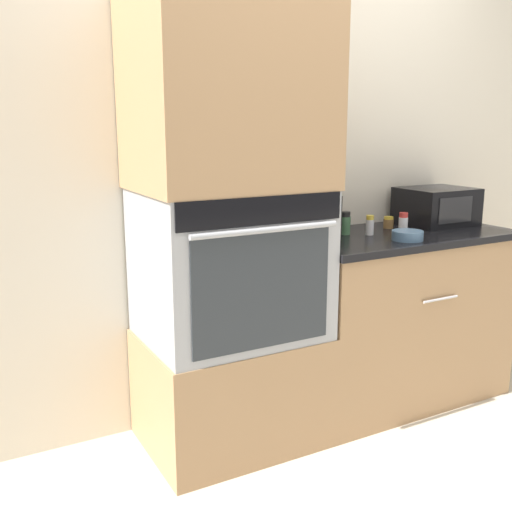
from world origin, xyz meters
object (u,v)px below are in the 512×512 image
at_px(bowl, 407,235).
at_px(condiment_jar_near, 403,224).
at_px(wall_oven, 230,264).
at_px(microwave, 436,206).
at_px(condiment_jar_back, 345,223).
at_px(knife_block, 323,217).
at_px(condiment_jar_mid, 388,223).
at_px(condiment_jar_far, 370,225).

relative_size(bowl, condiment_jar_near, 1.38).
height_order(wall_oven, condiment_jar_near, wall_oven).
height_order(microwave, condiment_jar_near, microwave).
bearing_deg(microwave, condiment_jar_near, -158.87).
relative_size(condiment_jar_near, condiment_jar_back, 0.94).
distance_m(knife_block, condiment_jar_near, 0.46).
bearing_deg(condiment_jar_mid, condiment_jar_near, -105.89).
xyz_separation_m(condiment_jar_far, condiment_jar_back, (-0.10, 0.08, 0.01)).
bearing_deg(condiment_jar_mid, wall_oven, -172.93).
bearing_deg(condiment_jar_far, condiment_jar_near, -19.05).
distance_m(wall_oven, condiment_jar_near, 0.97).
height_order(bowl, condiment_jar_mid, condiment_jar_mid).
distance_m(knife_block, condiment_jar_back, 0.19).
distance_m(knife_block, bowl, 0.42).
relative_size(condiment_jar_mid, condiment_jar_far, 0.62).
xyz_separation_m(knife_block, condiment_jar_near, (0.45, -0.07, -0.06)).
bearing_deg(knife_block, microwave, 4.76).
height_order(wall_oven, bowl, wall_oven).
xyz_separation_m(wall_oven, knife_block, (0.52, 0.04, 0.16)).
bearing_deg(wall_oven, bowl, -11.49).
height_order(condiment_jar_near, condiment_jar_back, condiment_jar_back).
distance_m(microwave, condiment_jar_back, 0.64).
height_order(condiment_jar_mid, condiment_jar_far, condiment_jar_far).
bearing_deg(bowl, condiment_jar_mid, 64.69).
xyz_separation_m(wall_oven, condiment_jar_mid, (1.01, 0.13, 0.09)).
bearing_deg(condiment_jar_back, condiment_jar_far, -37.25).
height_order(bowl, condiment_jar_far, condiment_jar_far).
bearing_deg(microwave, wall_oven, -175.53).
bearing_deg(condiment_jar_near, bowl, -124.82).
bearing_deg(wall_oven, condiment_jar_far, 1.44).
relative_size(wall_oven, condiment_jar_mid, 12.16).
xyz_separation_m(microwave, bowl, (-0.47, -0.28, -0.08)).
xyz_separation_m(wall_oven, condiment_jar_near, (0.97, -0.04, 0.11)).
height_order(knife_block, condiment_jar_far, knife_block).
relative_size(condiment_jar_near, condiment_jar_mid, 1.74).
bearing_deg(condiment_jar_far, bowl, -69.83).
bearing_deg(condiment_jar_near, knife_block, 170.51).
distance_m(wall_oven, condiment_jar_far, 0.80).
bearing_deg(condiment_jar_far, microwave, 8.92).
relative_size(wall_oven, knife_block, 2.93).
bearing_deg(condiment_jar_mid, condiment_jar_far, -153.88).
height_order(wall_oven, condiment_jar_far, wall_oven).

